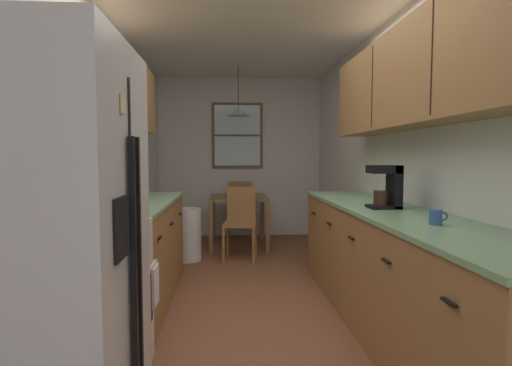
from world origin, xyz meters
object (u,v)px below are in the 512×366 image
at_px(dining_chair_near, 241,219).
at_px(coffee_maker, 388,186).
at_px(refrigerator, 36,266).
at_px(microwave_over_range, 59,84).
at_px(dining_table, 239,204).
at_px(stove_range, 87,301).
at_px(mug_by_coffeemaker, 436,217).
at_px(table_serving_bowl, 246,195).
at_px(storage_canister, 110,199).
at_px(trash_bin, 188,234).
at_px(dining_chair_far, 241,206).

height_order(dining_chair_near, coffee_maker, coffee_maker).
xyz_separation_m(refrigerator, microwave_over_range, (-0.17, 0.69, 0.82)).
height_order(microwave_over_range, dining_table, microwave_over_range).
relative_size(stove_range, mug_by_coffeemaker, 10.22).
relative_size(stove_range, table_serving_bowl, 5.75).
bearing_deg(dining_table, table_serving_bowl, -37.06).
xyz_separation_m(refrigerator, dining_table, (0.89, 4.04, -0.25)).
bearing_deg(stove_range, storage_canister, 90.64).
xyz_separation_m(mug_by_coffeemaker, table_serving_bowl, (-0.92, 3.39, -0.19)).
bearing_deg(dining_table, microwave_over_range, -107.58).
relative_size(microwave_over_range, mug_by_coffeemaker, 5.77).
bearing_deg(storage_canister, trash_bin, 82.05).
bearing_deg(refrigerator, coffee_maker, 33.94).
bearing_deg(refrigerator, storage_canister, 93.02).
bearing_deg(refrigerator, dining_chair_near, 75.15).
distance_m(dining_chair_far, storage_canister, 3.68).
bearing_deg(storage_canister, dining_chair_near, 66.39).
height_order(dining_chair_near, trash_bin, dining_chair_near).
xyz_separation_m(trash_bin, coffee_maker, (1.69, -2.04, 0.75)).
relative_size(dining_table, dining_chair_near, 0.99).
bearing_deg(mug_by_coffeemaker, storage_canister, 162.77).
relative_size(refrigerator, dining_chair_far, 1.91).
distance_m(stove_range, microwave_over_range, 1.22).
distance_m(dining_table, trash_bin, 1.00).
xyz_separation_m(trash_bin, mug_by_coffeemaker, (1.68, -2.76, 0.62)).
relative_size(stove_range, coffee_maker, 3.42).
distance_m(stove_range, table_serving_bowl, 3.45).
bearing_deg(mug_by_coffeemaker, stove_range, 176.73).
bearing_deg(storage_canister, microwave_over_range, -102.18).
relative_size(dining_chair_far, mug_by_coffeemaker, 8.36).
height_order(dining_chair_near, mug_by_coffeemaker, mug_by_coffeemaker).
height_order(stove_range, dining_chair_far, stove_range).
xyz_separation_m(stove_range, coffee_maker, (1.99, 0.61, 0.60)).
bearing_deg(dining_chair_near, refrigerator, -104.85).
distance_m(microwave_over_range, dining_chair_far, 4.32).
xyz_separation_m(dining_chair_near, coffee_maker, (1.03, -2.09, 0.57)).
height_order(stove_range, dining_chair_near, stove_range).
xyz_separation_m(dining_chair_far, trash_bin, (-0.70, -1.36, -0.18)).
height_order(dining_chair_far, coffee_maker, coffee_maker).
bearing_deg(refrigerator, table_serving_bowl, 75.89).
xyz_separation_m(dining_table, mug_by_coffeemaker, (1.02, -3.46, 0.34)).
height_order(dining_table, table_serving_bowl, table_serving_bowl).
relative_size(refrigerator, dining_table, 1.93).
height_order(storage_canister, mug_by_coffeemaker, storage_canister).
bearing_deg(trash_bin, stove_range, -96.34).
bearing_deg(storage_canister, table_serving_bowl, 69.10).
xyz_separation_m(refrigerator, table_serving_bowl, (1.00, 3.96, -0.11)).
bearing_deg(stove_range, mug_by_coffeemaker, -3.27).
relative_size(microwave_over_range, trash_bin, 0.96).
distance_m(microwave_over_range, trash_bin, 3.01).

